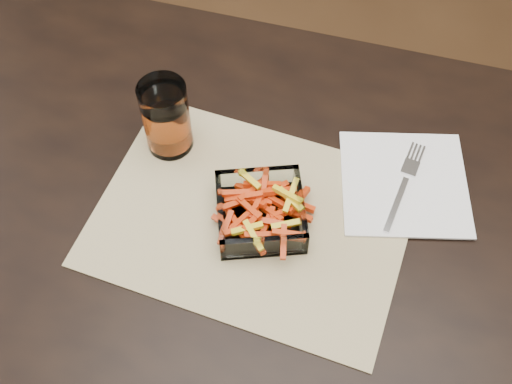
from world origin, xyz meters
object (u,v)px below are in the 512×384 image
(dining_table, at_px, (335,293))
(tumbler, at_px, (166,119))
(glass_bowl, at_px, (261,213))
(fork, at_px, (404,183))

(dining_table, bearing_deg, tumbler, 155.26)
(dining_table, height_order, glass_bowl, glass_bowl)
(fork, bearing_deg, glass_bowl, -140.36)
(dining_table, xyz_separation_m, glass_bowl, (-0.13, 0.04, 0.11))
(dining_table, relative_size, glass_bowl, 10.07)
(fork, bearing_deg, tumbler, -168.82)
(glass_bowl, relative_size, tumbler, 1.25)
(dining_table, relative_size, tumbler, 12.57)
(dining_table, xyz_separation_m, fork, (0.06, 0.16, 0.10))
(glass_bowl, height_order, tumbler, tumbler)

